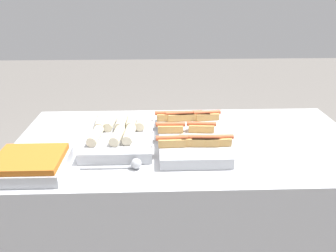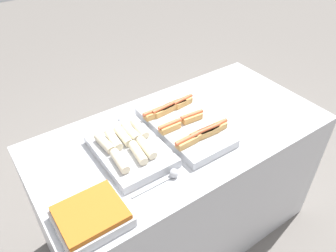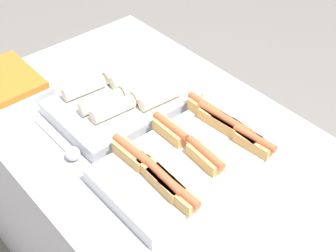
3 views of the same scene
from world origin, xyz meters
name	(u,v)px [view 1 (image 1 of 3)]	position (x,y,z in m)	size (l,w,h in m)	color
counter	(186,215)	(0.00, 0.00, 0.45)	(1.67, 0.84, 0.89)	#B7BABF
tray_hotdogs	(191,133)	(0.01, 0.00, 0.93)	(0.34, 0.55, 0.10)	#B7BABF
tray_wraps	(119,134)	(-0.33, 0.00, 0.93)	(0.32, 0.44, 0.10)	#B7BABF
tray_side_front	(30,164)	(-0.66, -0.26, 0.93)	(0.29, 0.25, 0.07)	#B7BABF
serving_spoon_near	(131,164)	(-0.26, -0.25, 0.91)	(0.25, 0.05, 0.05)	#B2B5BA
serving_spoon_far	(136,118)	(-0.26, 0.25, 0.91)	(0.24, 0.05, 0.05)	#B2B5BA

